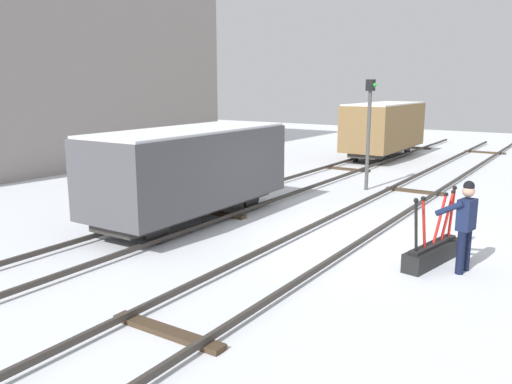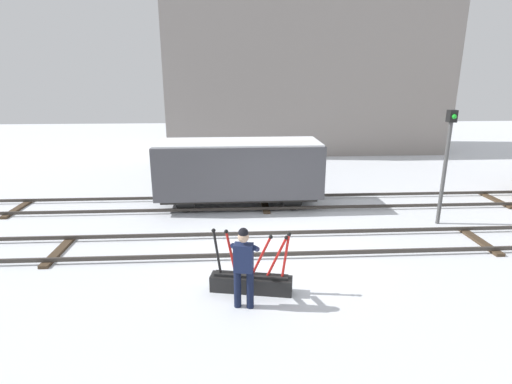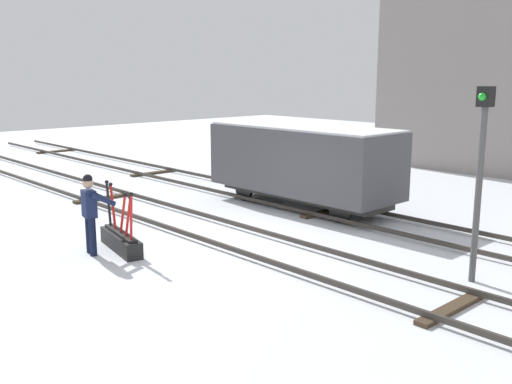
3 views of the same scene
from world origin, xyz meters
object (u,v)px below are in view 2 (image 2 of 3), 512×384
object	(u,v)px
rail_worker	(244,263)
signal_post	(447,156)
freight_car_far_end	(239,169)
switch_lever_frame	(251,281)

from	to	relation	value
rail_worker	signal_post	distance (m)	7.84
rail_worker	signal_post	xyz separation A→B (m)	(6.37, 4.41, 1.24)
signal_post	freight_car_far_end	bearing A→B (deg)	161.07
switch_lever_frame	freight_car_far_end	world-z (taller)	freight_car_far_end
switch_lever_frame	rail_worker	size ratio (longest dim) A/B	1.05
freight_car_far_end	signal_post	bearing A→B (deg)	-19.40
signal_post	freight_car_far_end	distance (m)	6.77
rail_worker	switch_lever_frame	bearing A→B (deg)	83.95
rail_worker	signal_post	world-z (taller)	signal_post
rail_worker	freight_car_far_end	bearing A→B (deg)	100.86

